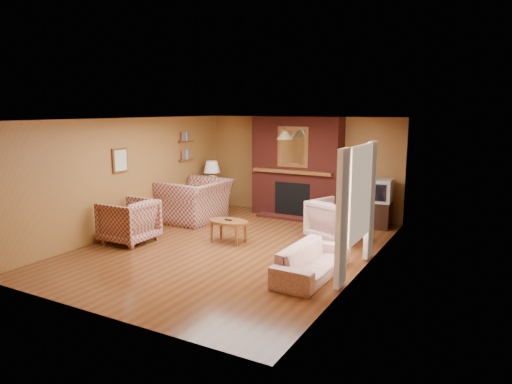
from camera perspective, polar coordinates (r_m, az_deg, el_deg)
The scene contains 20 objects.
floor at distance 8.70m, azimuth -3.05°, elevation -6.93°, with size 6.50×6.50×0.00m, color #4E2710.
ceiling at distance 8.31m, azimuth -3.21°, elevation 9.08°, with size 6.50×6.50×0.00m, color silver.
wall_back at distance 11.28m, azimuth 5.63°, elevation 3.27°, with size 6.50×6.50×0.00m, color #9C6430.
wall_front at distance 5.97m, azimuth -19.85°, elevation -3.66°, with size 6.50×6.50×0.00m, color #9C6430.
wall_left at distance 9.96m, azimuth -15.45°, elevation 2.00°, with size 6.50×6.50×0.00m, color #9C6430.
wall_right at distance 7.43m, azimuth 13.48°, elevation -0.66°, with size 6.50×6.50×0.00m, color #9C6430.
fireplace at distance 11.04m, azimuth 5.08°, elevation 3.03°, with size 2.20×0.82×2.40m.
window_right at distance 7.27m, azimuth 12.67°, elevation -1.46°, with size 0.10×1.85×2.00m.
bookshelf at distance 11.30m, azimuth -8.62°, elevation 5.59°, with size 0.09×0.55×0.71m.
botanical_print at distance 9.68m, azimuth -16.64°, elevation 3.80°, with size 0.05×0.40×0.50m.
pendant_light at distance 10.35m, azimuth 3.62°, elevation 7.11°, with size 0.36×0.36×0.48m.
plaid_loveseat at distance 10.71m, azimuth -7.58°, elevation -1.06°, with size 1.47×1.29×0.96m, color maroon.
plaid_armchair at distance 9.26m, azimuth -15.61°, elevation -3.52°, with size 0.90×0.93×0.84m, color maroon.
floral_sofa at distance 7.23m, azimuth 7.06°, elevation -8.57°, with size 1.70×0.66×0.50m, color beige.
floral_armchair at distance 9.21m, azimuth 9.81°, elevation -3.47°, with size 0.87×0.89×0.81m, color beige.
coffee_table at distance 8.92m, azimuth -3.46°, elevation -3.93°, with size 0.84×0.52×0.46m.
side_table at distance 11.73m, azimuth -5.48°, elevation -0.90°, with size 0.45×0.45×0.60m, color brown.
table_lamp at distance 11.62m, azimuth -5.54°, elevation 2.40°, with size 0.42×0.42×0.69m.
tv_stand at distance 10.38m, azimuth 15.01°, elevation -2.76°, with size 0.53×0.48×0.58m, color black.
crt_tv at distance 10.27m, azimuth 15.14°, elevation 0.17°, with size 0.57×0.57×0.50m.
Camera 1 is at (4.40, -7.05, 2.58)m, focal length 32.00 mm.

